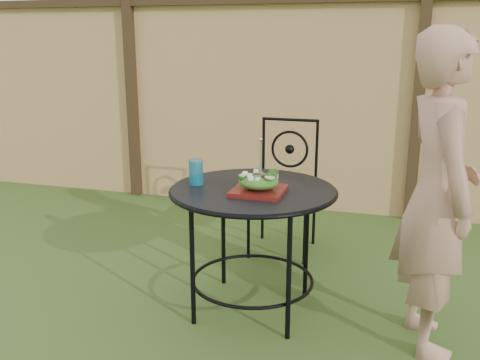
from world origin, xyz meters
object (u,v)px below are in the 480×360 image
at_px(patio_chair, 285,183).
at_px(salad_plate, 259,191).
at_px(diner, 438,195).
at_px(patio_table, 253,212).

height_order(patio_chair, salad_plate, patio_chair).
distance_m(patio_chair, diner, 1.44).
relative_size(patio_table, diner, 0.59).
xyz_separation_m(diner, salad_plate, (-0.89, -0.00, -0.05)).
xyz_separation_m(patio_chair, salad_plate, (0.07, -1.03, 0.23)).
distance_m(patio_table, diner, 0.97).
relative_size(patio_table, salad_plate, 3.42).
height_order(patio_chair, diner, diner).
bearing_deg(salad_plate, patio_chair, 94.05).
relative_size(diner, salad_plate, 5.84).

